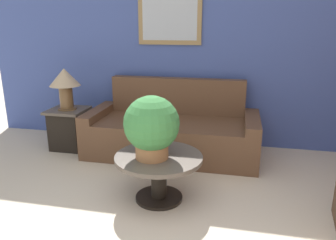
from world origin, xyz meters
TOP-DOWN VIEW (x-y plane):
  - wall_back at (-0.01, 3.21)m, footprint 6.67×0.09m
  - couch_main at (-0.44, 2.68)m, footprint 2.20×0.95m
  - coffee_table at (-0.33, 1.48)m, footprint 0.84×0.84m
  - side_table at (-1.87, 2.58)m, footprint 0.50×0.50m
  - table_lamp at (-1.87, 2.58)m, footprint 0.41×0.41m
  - potted_plant_on_table at (-0.38, 1.43)m, footprint 0.52×0.52m

SIDE VIEW (x-z plane):
  - side_table at x=-1.87m, z-range 0.01..0.56m
  - couch_main at x=-0.44m, z-range -0.18..0.78m
  - coffee_table at x=-0.33m, z-range 0.10..0.56m
  - potted_plant_on_table at x=-0.38m, z-range 0.47..1.06m
  - table_lamp at x=-1.87m, z-range 0.65..1.20m
  - wall_back at x=-0.01m, z-range 0.01..2.61m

